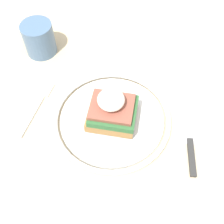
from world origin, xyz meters
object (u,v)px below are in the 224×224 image
object	(u,v)px
plate	(112,119)
knife	(190,139)
fork	(37,106)
cup	(39,38)
sandwich	(112,110)

from	to	relation	value
plate	knife	xyz separation A→B (m)	(0.16, -0.02, -0.01)
fork	cup	distance (m)	0.18
fork	knife	distance (m)	0.33
knife	cup	bearing A→B (deg)	153.01
knife	fork	bearing A→B (deg)	175.90
fork	knife	xyz separation A→B (m)	(0.33, -0.02, 0.00)
plate	fork	world-z (taller)	plate
plate	sandwich	distance (m)	0.04
fork	cup	world-z (taller)	cup
sandwich	knife	xyz separation A→B (m)	(0.16, -0.01, -0.04)
fork	cup	bearing A→B (deg)	104.27
sandwich	knife	size ratio (longest dim) A/B	0.50
plate	sandwich	xyz separation A→B (m)	(0.00, -0.00, 0.04)
sandwich	cup	size ratio (longest dim) A/B	1.22
fork	knife	world-z (taller)	knife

